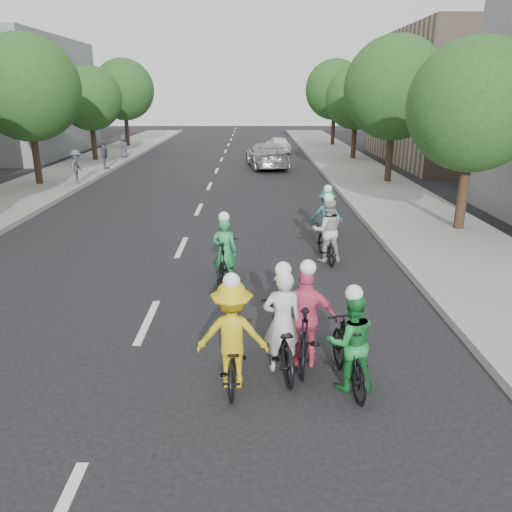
{
  "coord_description": "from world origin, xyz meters",
  "views": [
    {
      "loc": [
        2.11,
        -9.06,
        4.37
      ],
      "look_at": [
        2.18,
        1.14,
        1.0
      ],
      "focal_mm": 35.0,
      "sensor_mm": 36.0,
      "label": 1
    }
  ],
  "objects_px": {
    "spectator_0": "(77,167)",
    "spectator_1": "(105,154)",
    "cyclist_0": "(282,334)",
    "cyclist_5": "(350,348)",
    "follow_car_lead": "(267,155)",
    "spectator_2": "(124,146)",
    "follow_car_trail": "(277,144)",
    "cyclist_1": "(233,343)",
    "cyclist_4": "(225,258)",
    "cyclist_2": "(306,326)",
    "cyclist_6": "(327,237)",
    "cyclist_3": "(326,218)"
  },
  "relations": [
    {
      "from": "spectator_0",
      "to": "spectator_1",
      "type": "distance_m",
      "value": 4.73
    },
    {
      "from": "cyclist_0",
      "to": "cyclist_5",
      "type": "bearing_deg",
      "value": 144.9
    },
    {
      "from": "follow_car_lead",
      "to": "spectator_2",
      "type": "relative_size",
      "value": 3.49
    },
    {
      "from": "follow_car_lead",
      "to": "follow_car_trail",
      "type": "height_order",
      "value": "follow_car_lead"
    },
    {
      "from": "cyclist_1",
      "to": "follow_car_trail",
      "type": "relative_size",
      "value": 0.52
    },
    {
      "from": "cyclist_4",
      "to": "follow_car_lead",
      "type": "distance_m",
      "value": 19.1
    },
    {
      "from": "cyclist_0",
      "to": "cyclist_2",
      "type": "distance_m",
      "value": 0.43
    },
    {
      "from": "cyclist_2",
      "to": "spectator_1",
      "type": "distance_m",
      "value": 23.17
    },
    {
      "from": "cyclist_6",
      "to": "spectator_1",
      "type": "xyz_separation_m",
      "value": [
        -10.39,
        15.82,
        0.33
      ]
    },
    {
      "from": "cyclist_4",
      "to": "spectator_1",
      "type": "height_order",
      "value": "spectator_1"
    },
    {
      "from": "cyclist_0",
      "to": "spectator_2",
      "type": "relative_size",
      "value": 1.34
    },
    {
      "from": "follow_car_trail",
      "to": "cyclist_0",
      "type": "bearing_deg",
      "value": 77.24
    },
    {
      "from": "cyclist_3",
      "to": "cyclist_4",
      "type": "xyz_separation_m",
      "value": [
        -2.95,
        -3.82,
        -0.03
      ]
    },
    {
      "from": "cyclist_1",
      "to": "follow_car_trail",
      "type": "distance_m",
      "value": 31.29
    },
    {
      "from": "cyclist_3",
      "to": "cyclist_4",
      "type": "height_order",
      "value": "cyclist_4"
    },
    {
      "from": "cyclist_2",
      "to": "spectator_0",
      "type": "relative_size",
      "value": 1.19
    },
    {
      "from": "cyclist_3",
      "to": "spectator_2",
      "type": "distance_m",
      "value": 21.81
    },
    {
      "from": "cyclist_0",
      "to": "cyclist_4",
      "type": "bearing_deg",
      "value": -80.09
    },
    {
      "from": "cyclist_1",
      "to": "follow_car_trail",
      "type": "bearing_deg",
      "value": -92.72
    },
    {
      "from": "follow_car_trail",
      "to": "spectator_1",
      "type": "xyz_separation_m",
      "value": [
        -10.25,
        -9.38,
        0.37
      ]
    },
    {
      "from": "cyclist_1",
      "to": "spectator_1",
      "type": "height_order",
      "value": "cyclist_1"
    },
    {
      "from": "cyclist_0",
      "to": "cyclist_2",
      "type": "relative_size",
      "value": 1.03
    },
    {
      "from": "cyclist_1",
      "to": "spectator_0",
      "type": "distance_m",
      "value": 18.92
    },
    {
      "from": "cyclist_2",
      "to": "follow_car_trail",
      "type": "xyz_separation_m",
      "value": [
        0.97,
        30.61,
        -0.07
      ]
    },
    {
      "from": "cyclist_2",
      "to": "spectator_0",
      "type": "xyz_separation_m",
      "value": [
        -9.28,
        16.5,
        0.27
      ]
    },
    {
      "from": "cyclist_5",
      "to": "cyclist_2",
      "type": "bearing_deg",
      "value": -54.57
    },
    {
      "from": "spectator_1",
      "to": "cyclist_1",
      "type": "bearing_deg",
      "value": -175.26
    },
    {
      "from": "cyclist_2",
      "to": "cyclist_6",
      "type": "xyz_separation_m",
      "value": [
        1.11,
        5.4,
        -0.03
      ]
    },
    {
      "from": "cyclist_4",
      "to": "spectator_1",
      "type": "relative_size",
      "value": 1.09
    },
    {
      "from": "cyclist_1",
      "to": "spectator_1",
      "type": "bearing_deg",
      "value": -68.44
    },
    {
      "from": "cyclist_4",
      "to": "cyclist_3",
      "type": "bearing_deg",
      "value": -119.94
    },
    {
      "from": "cyclist_3",
      "to": "follow_car_trail",
      "type": "relative_size",
      "value": 0.47
    },
    {
      "from": "follow_car_trail",
      "to": "spectator_0",
      "type": "xyz_separation_m",
      "value": [
        -10.25,
        -14.12,
        0.35
      ]
    },
    {
      "from": "follow_car_lead",
      "to": "spectator_1",
      "type": "height_order",
      "value": "spectator_1"
    },
    {
      "from": "cyclist_0",
      "to": "spectator_1",
      "type": "relative_size",
      "value": 1.18
    },
    {
      "from": "cyclist_5",
      "to": "follow_car_trail",
      "type": "bearing_deg",
      "value": -96.91
    },
    {
      "from": "cyclist_0",
      "to": "cyclist_6",
      "type": "bearing_deg",
      "value": -111.63
    },
    {
      "from": "cyclist_4",
      "to": "follow_car_lead",
      "type": "xyz_separation_m",
      "value": [
        1.51,
        19.04,
        0.13
      ]
    },
    {
      "from": "cyclist_6",
      "to": "follow_car_trail",
      "type": "xyz_separation_m",
      "value": [
        -0.14,
        25.21,
        -0.05
      ]
    },
    {
      "from": "cyclist_4",
      "to": "spectator_2",
      "type": "relative_size",
      "value": 1.23
    },
    {
      "from": "spectator_0",
      "to": "cyclist_2",
      "type": "bearing_deg",
      "value": -151.18
    },
    {
      "from": "follow_car_lead",
      "to": "cyclist_1",
      "type": "bearing_deg",
      "value": 80.05
    },
    {
      "from": "cyclist_3",
      "to": "spectator_1",
      "type": "xyz_separation_m",
      "value": [
        -10.69,
        13.65,
        0.33
      ]
    },
    {
      "from": "follow_car_trail",
      "to": "cyclist_2",
      "type": "bearing_deg",
      "value": 77.98
    },
    {
      "from": "cyclist_2",
      "to": "cyclist_3",
      "type": "bearing_deg",
      "value": -92.77
    },
    {
      "from": "cyclist_6",
      "to": "spectator_0",
      "type": "xyz_separation_m",
      "value": [
        -10.39,
        11.09,
        0.3
      ]
    },
    {
      "from": "cyclist_5",
      "to": "follow_car_trail",
      "type": "relative_size",
      "value": 0.5
    },
    {
      "from": "follow_car_trail",
      "to": "cyclist_6",
      "type": "bearing_deg",
      "value": 80.11
    },
    {
      "from": "cyclist_6",
      "to": "spectator_0",
      "type": "distance_m",
      "value": 15.2
    },
    {
      "from": "cyclist_1",
      "to": "spectator_1",
      "type": "relative_size",
      "value": 1.11
    }
  ]
}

